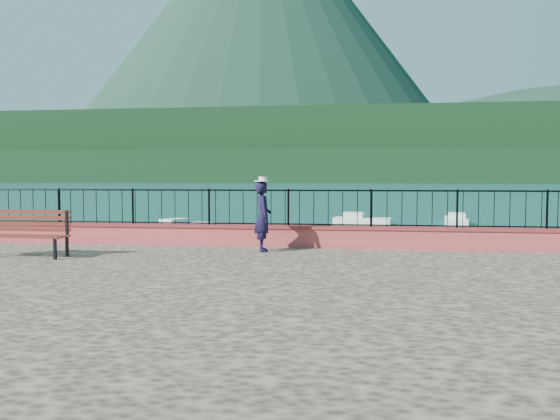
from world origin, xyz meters
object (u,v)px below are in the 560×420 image
(boat_2, at_px, (469,242))
(boat_4, at_px, (362,218))
(boat_0, at_px, (130,243))
(boat_5, at_px, (456,218))
(person, at_px, (263,216))
(boat_3, at_px, (182,225))
(park_bench, at_px, (26,243))
(boat_1, at_px, (332,243))

(boat_2, distance_m, boat_4, 13.47)
(boat_0, xyz_separation_m, boat_5, (15.82, 16.05, 0.00))
(person, distance_m, boat_5, 25.38)
(boat_2, distance_m, boat_5, 13.96)
(boat_3, xyz_separation_m, boat_5, (16.36, 7.51, 0.00))
(boat_3, height_order, boat_4, same)
(park_bench, height_order, boat_2, park_bench)
(person, relative_size, boat_2, 0.54)
(boat_5, bearing_deg, boat_1, 159.88)
(boat_2, height_order, boat_5, same)
(boat_4, bearing_deg, boat_0, -112.86)
(boat_0, height_order, boat_2, same)
(person, height_order, boat_2, person)
(boat_2, bearing_deg, boat_1, 144.87)
(boat_4, bearing_deg, boat_1, -85.85)
(park_bench, bearing_deg, boat_2, 44.31)
(boat_1, bearing_deg, boat_3, 156.98)
(boat_2, bearing_deg, boat_0, 142.53)
(park_bench, relative_size, boat_1, 0.58)
(park_bench, relative_size, boat_2, 0.61)
(person, bearing_deg, boat_1, -25.87)
(boat_0, xyz_separation_m, boat_4, (9.65, 15.00, 0.00))
(boat_3, bearing_deg, person, -129.54)
(person, xyz_separation_m, boat_3, (-7.40, 16.18, -1.69))
(boat_4, xyz_separation_m, boat_5, (6.17, 1.05, 0.00))
(boat_1, xyz_separation_m, boat_5, (7.57, 14.97, 0.00))
(park_bench, bearing_deg, boat_0, 100.29)
(park_bench, relative_size, boat_0, 0.60)
(park_bench, bearing_deg, boat_4, 72.75)
(park_bench, height_order, person, person)
(boat_3, distance_m, boat_4, 12.06)
(boat_1, bearing_deg, person, -81.71)
(boat_1, relative_size, boat_4, 0.92)
(person, relative_size, boat_0, 0.53)
(boat_4, bearing_deg, boat_5, 19.56)
(park_bench, xyz_separation_m, person, (5.37, 1.74, 0.56))
(boat_3, distance_m, boat_5, 18.00)
(boat_1, distance_m, boat_3, 11.52)
(boat_1, bearing_deg, boat_2, 28.69)
(boat_1, height_order, boat_5, same)
(boat_2, bearing_deg, boat_5, 35.62)
(boat_3, bearing_deg, boat_2, -87.73)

